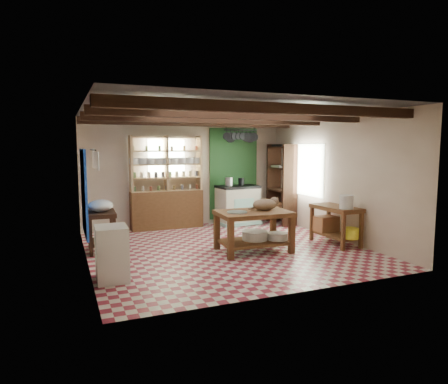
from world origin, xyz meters
name	(u,v)px	position (x,y,z in m)	size (l,w,h in m)	color
floor	(225,249)	(0.00, 0.00, -0.01)	(5.00, 5.00, 0.02)	maroon
ceiling	(225,111)	(0.00, 0.00, 2.60)	(5.00, 5.00, 0.02)	#49494E
wall_back	(186,173)	(0.00, 2.50, 1.30)	(5.00, 0.04, 2.60)	beige
wall_front	(299,196)	(0.00, -2.50, 1.30)	(5.00, 0.04, 2.60)	beige
wall_left	(85,186)	(-2.50, 0.00, 1.30)	(0.04, 5.00, 2.60)	beige
wall_right	(334,177)	(2.50, 0.00, 1.30)	(0.04, 5.00, 2.60)	beige
ceiling_beams	(225,117)	(0.00, 0.00, 2.48)	(5.00, 3.80, 0.15)	#331D12
blue_wall_patch	(84,192)	(-2.47, 0.90, 1.10)	(0.04, 1.40, 1.60)	blue
green_wall_patch	(233,174)	(1.25, 2.47, 1.25)	(1.30, 0.04, 2.30)	#215223
window_back	(166,157)	(-0.50, 2.48, 1.70)	(0.90, 0.02, 0.80)	silver
window_right	(307,170)	(2.48, 1.00, 1.40)	(0.02, 1.30, 1.20)	silver
utensil_rail	(93,159)	(-2.44, -1.20, 1.78)	(0.06, 0.90, 0.28)	black
pot_rack	(240,137)	(1.25, 2.05, 2.18)	(0.86, 0.12, 0.36)	black
shelving_unit	(166,182)	(-0.55, 2.31, 1.10)	(1.70, 0.34, 2.20)	tan
tall_rack	(282,184)	(2.28, 1.80, 1.00)	(0.40, 0.86, 2.00)	#331D12
work_table	(253,231)	(0.42, -0.37, 0.38)	(1.33, 0.89, 0.75)	brown
stove	(238,205)	(1.23, 2.15, 0.49)	(0.99, 0.67, 0.97)	beige
prep_table	(102,231)	(-2.20, 0.71, 0.37)	(0.51, 0.74, 0.75)	#331D12
white_cabinet	(112,253)	(-2.22, -1.04, 0.40)	(0.45, 0.53, 0.80)	silver
right_counter	(335,225)	(2.18, -0.49, 0.38)	(0.54, 1.07, 0.77)	brown
cat	(265,205)	(0.67, -0.33, 0.86)	(0.47, 0.36, 0.21)	#957456
steel_tray	(237,212)	(0.06, -0.40, 0.76)	(0.37, 0.37, 0.02)	#B3B3BB
basin_large	(255,235)	(0.47, -0.32, 0.28)	(0.48, 0.48, 0.17)	silver
basin_small	(278,236)	(0.86, -0.49, 0.27)	(0.38, 0.38, 0.13)	silver
kettle_left	(229,182)	(0.98, 2.13, 1.08)	(0.18, 0.18, 0.21)	#B3B3BB
kettle_right	(241,182)	(1.33, 2.16, 1.06)	(0.15, 0.15, 0.18)	black
enamel_bowl	(101,206)	(-2.20, 0.71, 0.86)	(0.45, 0.45, 0.22)	silver
white_bucket	(346,202)	(2.14, -0.84, 0.90)	(0.26, 0.26, 0.26)	silver
wicker_basket	(326,224)	(2.17, -0.19, 0.36)	(0.44, 0.35, 0.31)	#A26841
yellow_tub	(351,233)	(2.19, -0.94, 0.31)	(0.28, 0.28, 0.21)	yellow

